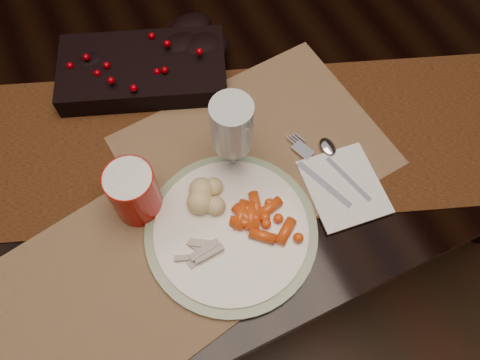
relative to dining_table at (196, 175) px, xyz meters
name	(u,v)px	position (x,y,z in m)	size (l,w,h in m)	color
floor	(206,224)	(0.00, 0.00, -0.38)	(5.00, 5.00, 0.00)	black
dining_table	(196,175)	(0.00, 0.00, 0.00)	(1.80, 1.00, 0.75)	black
table_runner	(237,141)	(0.05, -0.16, 0.38)	(1.62, 0.33, 0.00)	#442E12
centerpiece	(142,68)	(-0.05, 0.06, 0.41)	(0.32, 0.17, 0.06)	black
placemat_main	(254,151)	(0.07, -0.19, 0.38)	(0.46, 0.33, 0.00)	brown
placemat_second	(77,315)	(-0.31, -0.33, 0.38)	(0.43, 0.32, 0.00)	#825F4A
dinner_plate	(231,231)	(-0.04, -0.32, 0.39)	(0.29, 0.29, 0.02)	white
baby_carrots	(261,224)	(0.01, -0.33, 0.40)	(0.11, 0.09, 0.02)	#E04711
mashed_potatoes	(209,195)	(-0.05, -0.25, 0.42)	(0.08, 0.07, 0.04)	#DCD184
turkey_shreds	(196,251)	(-0.10, -0.33, 0.40)	(0.08, 0.06, 0.02)	#D2AD96
napkin	(344,187)	(0.18, -0.33, 0.38)	(0.13, 0.15, 0.01)	white
fork	(318,175)	(0.15, -0.29, 0.39)	(0.02, 0.15, 0.00)	white
spoon	(341,169)	(0.19, -0.29, 0.39)	(0.03, 0.13, 0.00)	silver
red_cup	(134,193)	(-0.16, -0.20, 0.43)	(0.08, 0.08, 0.11)	#A80800
wine_glass	(232,141)	(0.02, -0.20, 0.47)	(0.07, 0.07, 0.19)	#ADB7BE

